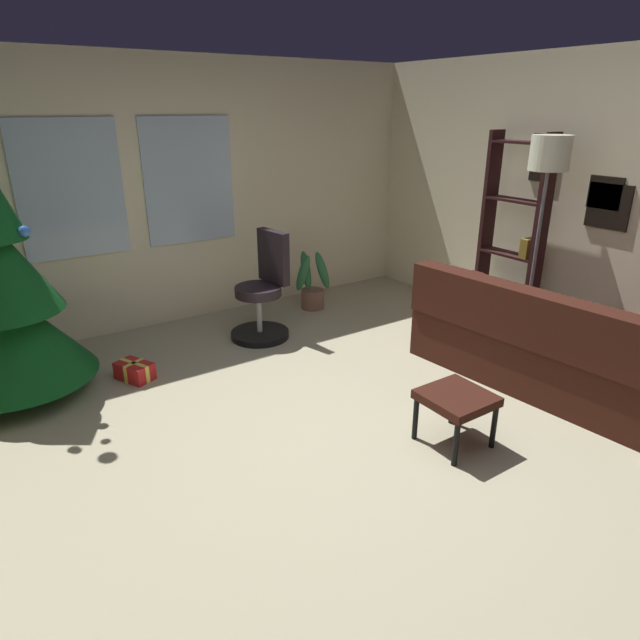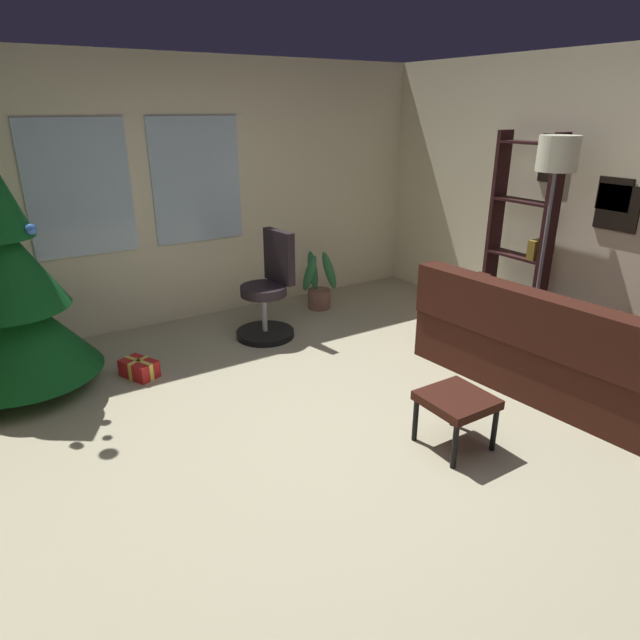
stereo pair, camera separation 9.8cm
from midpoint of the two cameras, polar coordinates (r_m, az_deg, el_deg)
ground_plane at (r=3.80m, az=1.63°, el=-13.05°), size 5.46×5.58×0.10m
wall_back_with_windows at (r=5.73m, az=-15.50°, el=12.47°), size 5.46×0.12×2.56m
wall_right_with_frames at (r=5.34m, az=27.33°, el=10.24°), size 0.12×5.58×2.56m
couch at (r=4.75m, az=23.23°, el=-2.68°), size 1.67×2.07×0.85m
footstool at (r=3.68m, az=13.23°, el=-8.22°), size 0.41×0.42×0.37m
holiday_tree at (r=4.63m, az=-30.67°, el=2.04°), size 1.16×1.16×2.39m
gift_box_red at (r=4.78m, az=-19.25°, el=-5.02°), size 0.30×0.35×0.15m
office_chair at (r=5.26m, az=-6.44°, el=2.39°), size 0.56×0.56×1.02m
bookshelf at (r=5.59m, az=18.75°, el=7.09°), size 0.18×0.64×1.89m
floor_lamp at (r=5.01m, az=22.00°, el=13.90°), size 0.32×0.32×1.88m
potted_plant at (r=6.02m, az=-1.35°, el=3.61°), size 0.44×0.33×0.65m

